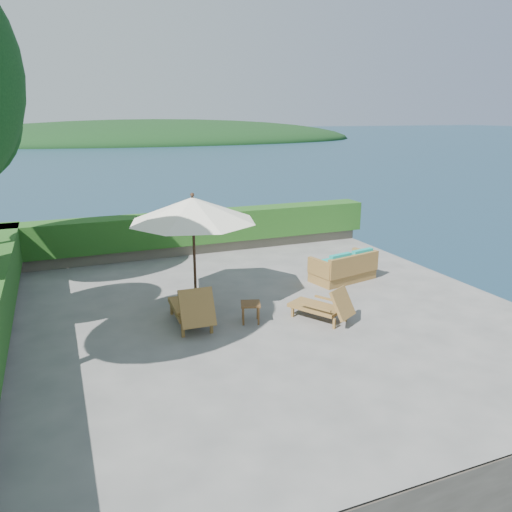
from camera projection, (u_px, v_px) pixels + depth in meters
name	position (u px, v px, depth m)	size (l,w,h in m)	color
ground	(257.00, 311.00, 11.62)	(12.00, 12.00, 0.00)	gray
foundation	(257.00, 371.00, 12.04)	(12.00, 12.00, 3.00)	#554D43
ocean	(257.00, 423.00, 12.44)	(600.00, 600.00, 0.00)	#142C40
offshore_island	(156.00, 141.00, 146.32)	(126.00, 57.60, 12.60)	black
planter_wall_far	(193.00, 247.00, 16.56)	(12.00, 0.60, 0.36)	#676052
hedge_far	(193.00, 227.00, 16.38)	(12.40, 0.90, 1.00)	#194714
patio_umbrella	(193.00, 211.00, 11.51)	(3.41, 3.41, 2.70)	black
lounge_left	(192.00, 308.00, 10.69)	(0.83, 1.76, 1.00)	olive
lounge_right	(324.00, 306.00, 11.00)	(1.23, 1.53, 0.83)	olive
side_table	(251.00, 306.00, 10.92)	(0.54, 0.54, 0.45)	brown
wicker_loveseat	(344.00, 269.00, 13.70)	(1.95, 1.28, 0.88)	olive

